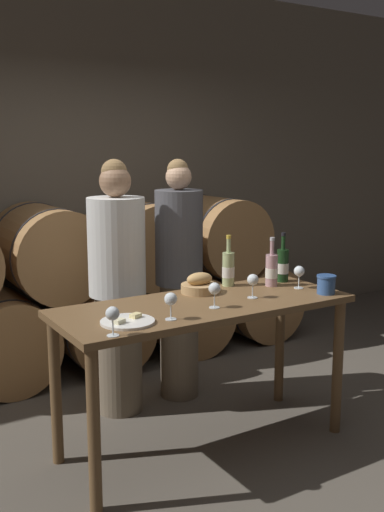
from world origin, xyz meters
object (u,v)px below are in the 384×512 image
Objects in this scene: wine_glass_far_right at (299,272)px; wine_glass_far_left at (113,315)px; wine_bottle_rose at (272,270)px; blue_crock at (326,284)px; tasting_table at (204,323)px; cheese_plate at (128,321)px; wine_glass_right at (253,281)px; wine_glass_left at (171,300)px; wine_bottle_red at (283,265)px; bread_basket at (199,285)px; person_right at (179,279)px; person_left at (118,288)px; wine_bottle_white at (228,269)px; wine_glass_center at (214,289)px.

wine_glass_far_left is at bearing -169.10° from wine_glass_far_right.
blue_crock is at bearing -65.71° from wine_bottle_rose.
cheese_plate reaches higher than tasting_table.
wine_glass_far_right is at bearing 5.29° from cheese_plate.
wine_glass_right is (-0.29, -0.18, -0.00)m from wine_bottle_rose.
wine_glass_left is (-1.08, 0.02, 0.04)m from blue_crock.
wine_bottle_red reaches higher than bread_basket.
person_right is 11.72× the size of wine_glass_far_left.
person_left reaches higher than wine_glass_far_right.
blue_crock is at bearing -0.86° from wine_glass_left.
tasting_table is at bearing 167.87° from wine_glass_right.
tasting_table is 0.79m from wine_glass_far_left.
wine_bottle_red is at bearing 79.75° from wine_glass_far_right.
wine_glass_right is (0.30, -0.06, 0.23)m from tasting_table.
wine_bottle_white is 2.28× the size of wine_glass_center.
wine_glass_far_left is (-1.43, -0.47, -0.01)m from wine_bottle_red.
bread_basket is at bearing 43.34° from wine_glass_left.
blue_crock is 0.81× the size of wine_glass_far_left.
wine_glass_right is at bearing -57.16° from person_left.
wine_bottle_red is 1.43× the size of bread_basket.
tasting_table is 1.03× the size of person_right.
wine_glass_left reaches higher than bread_basket.
wine_bottle_white is at bearing 34.16° from wine_glass_left.
wine_bottle_rose reaches higher than blue_crock.
tasting_table is 0.73m from wine_glass_far_right.
tasting_table is 1.02× the size of person_left.
wine_glass_right reaches higher than tasting_table.
tasting_table is 0.64m from wine_bottle_rose.
tasting_table is 0.79m from wine_bottle_red.
cheese_plate is 1.93× the size of wine_glass_right.
wine_glass_center is 1.00× the size of wine_glass_far_right.
person_right is 1.11m from wine_glass_left.
tasting_table is at bearing -115.43° from bread_basket.
person_left is 11.75× the size of wine_glass_far_right.
wine_glass_right is at bearing -12.13° from tasting_table.
wine_glass_right reaches higher than cheese_plate.
wine_glass_center is (0.54, 0.01, 0.10)m from cheese_plate.
wine_glass_far_right is at bearing 9.77° from wine_glass_left.
wine_bottle_rose is at bearing -10.33° from bread_basket.
wine_bottle_red is at bearing 18.24° from wine_glass_far_left.
wine_glass_left is at bearing -145.84° from wine_bottle_white.
person_left is 11.75× the size of wine_glass_center.
wine_bottle_white is at bearing 139.47° from wine_glass_far_right.
wine_glass_far_right is at bearing 8.46° from wine_glass_center.
person_right is at bearing 118.65° from wine_bottle_rose.
person_right is (0.26, 0.73, 0.09)m from tasting_table.
cheese_plate is at bearing -175.00° from wine_glass_right.
wine_glass_center is (0.69, 0.16, 0.00)m from wine_glass_far_left.
bread_basket is at bearing -167.18° from wine_bottle_white.
tasting_table is 7.61× the size of bread_basket.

